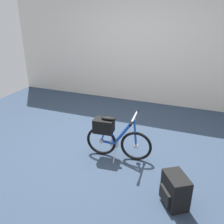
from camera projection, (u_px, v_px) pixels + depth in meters
ground_plane at (96, 150)px, 3.82m from camera, size 6.27×6.27×0.00m
back_wall at (141, 33)px, 5.25m from camera, size 6.27×0.10×3.05m
folding_bike_foreground at (113, 135)px, 3.52m from camera, size 0.97×0.53×0.70m
backpack_on_floor at (175, 190)px, 2.70m from camera, size 0.36×0.39×0.37m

